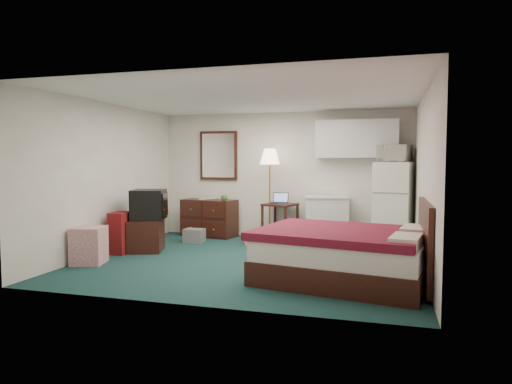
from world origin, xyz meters
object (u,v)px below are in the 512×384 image
(kitchen_counter, at_px, (327,220))
(fridge, at_px, (394,204))
(tv_stand, at_px, (146,235))
(suitcase, at_px, (121,233))
(bed, at_px, (343,256))
(floor_lamp, at_px, (270,195))
(dresser, at_px, (209,218))
(desk, at_px, (280,222))

(kitchen_counter, distance_m, fridge, 1.25)
(tv_stand, distance_m, suitcase, 0.42)
(fridge, bearing_deg, kitchen_counter, -167.46)
(fridge, relative_size, bed, 0.74)
(floor_lamp, distance_m, fridge, 2.31)
(fridge, height_order, suitcase, fridge)
(dresser, xyz_separation_m, fridge, (3.60, -0.10, 0.38))
(tv_stand, bearing_deg, dresser, 56.91)
(desk, bearing_deg, fridge, 14.39)
(kitchen_counter, bearing_deg, desk, 168.46)
(bed, distance_m, tv_stand, 3.56)
(dresser, distance_m, bed, 4.05)
(floor_lamp, distance_m, kitchen_counter, 1.19)
(suitcase, bearing_deg, dresser, 66.83)
(tv_stand, bearing_deg, bed, -34.98)
(dresser, relative_size, bed, 0.54)
(desk, xyz_separation_m, suitcase, (-2.27, -1.96, -0.01))
(dresser, distance_m, tv_stand, 1.80)
(tv_stand, bearing_deg, suitcase, -158.30)
(dresser, height_order, kitchen_counter, kitchen_counter)
(fridge, bearing_deg, suitcase, -143.32)
(desk, relative_size, fridge, 0.47)
(desk, distance_m, tv_stand, 2.59)
(bed, bearing_deg, floor_lamp, 132.07)
(dresser, distance_m, suitcase, 2.15)
(fridge, bearing_deg, desk, -168.20)
(dresser, relative_size, fridge, 0.73)
(floor_lamp, relative_size, fridge, 1.17)
(floor_lamp, height_order, suitcase, floor_lamp)
(dresser, xyz_separation_m, tv_stand, (-0.46, -1.74, -0.11))
(fridge, height_order, tv_stand, fridge)
(floor_lamp, distance_m, desk, 0.57)
(dresser, height_order, bed, dresser)
(bed, height_order, tv_stand, bed)
(desk, height_order, fridge, fridge)
(fridge, relative_size, suitcase, 2.20)
(kitchen_counter, height_order, suitcase, kitchen_counter)
(kitchen_counter, xyz_separation_m, tv_stand, (-2.86, -1.65, -0.16))
(tv_stand, relative_size, suitcase, 0.86)
(suitcase, bearing_deg, fridge, 21.51)
(kitchen_counter, relative_size, bed, 0.42)
(floor_lamp, xyz_separation_m, kitchen_counter, (1.10, 0.01, -0.46))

